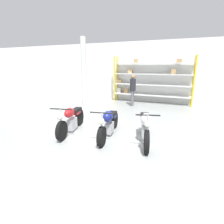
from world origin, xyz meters
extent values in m
plane|color=#9EA3A0|center=(0.00, 0.00, 0.00)|extent=(30.00, 30.00, 0.00)
cube|color=white|center=(0.00, 6.08, 1.80)|extent=(30.00, 0.08, 3.60)
cylinder|color=yellow|center=(-1.95, 5.44, 1.37)|extent=(0.08, 0.08, 2.73)
cylinder|color=yellow|center=(2.59, 5.44, 1.37)|extent=(0.08, 0.08, 2.73)
cylinder|color=yellow|center=(-1.95, 5.99, 1.37)|extent=(0.08, 0.08, 2.73)
cylinder|color=yellow|center=(2.59, 5.99, 1.37)|extent=(0.08, 0.08, 2.73)
cube|color=silver|center=(0.32, 5.72, 0.46)|extent=(4.54, 0.55, 0.05)
cube|color=silver|center=(0.32, 5.72, 1.08)|extent=(4.54, 0.55, 0.05)
cube|color=silver|center=(0.32, 5.72, 1.70)|extent=(4.54, 0.55, 0.05)
cube|color=silver|center=(0.32, 5.72, 2.32)|extent=(4.54, 0.55, 0.05)
cube|color=tan|center=(1.51, 5.65, 1.86)|extent=(0.24, 0.23, 0.28)
cube|color=#A87F51|center=(1.74, 5.81, 2.44)|extent=(0.29, 0.32, 0.19)
cube|color=tan|center=(-1.27, 5.82, 0.63)|extent=(0.24, 0.20, 0.30)
cube|color=tan|center=(-1.01, 5.73, 1.86)|extent=(0.28, 0.24, 0.26)
cube|color=tan|center=(-1.74, 5.85, 1.21)|extent=(0.28, 0.24, 0.22)
cube|color=silver|center=(-1.73, 5.83, 0.64)|extent=(0.24, 0.32, 0.32)
cube|color=tan|center=(-0.68, 5.76, 2.46)|extent=(0.20, 0.30, 0.22)
cylinder|color=silver|center=(-2.81, 3.33, 1.80)|extent=(0.28, 0.28, 3.60)
cylinder|color=black|center=(-1.12, -0.84, 0.31)|extent=(0.23, 0.62, 0.61)
cylinder|color=black|center=(-1.41, 0.58, 0.31)|extent=(0.23, 0.62, 0.61)
cube|color=#ADADB2|center=(-1.28, -0.08, 0.28)|extent=(0.28, 0.47, 0.37)
ellipsoid|color=#B2191E|center=(-1.24, -0.25, 0.71)|extent=(0.37, 0.57, 0.32)
cube|color=black|center=(-1.36, 0.31, 0.66)|extent=(0.33, 0.59, 0.10)
cube|color=#B2191E|center=(-1.36, 0.33, 0.57)|extent=(0.26, 0.42, 0.12)
cylinder|color=#ADADB2|center=(-1.13, -0.82, 0.64)|extent=(0.06, 0.06, 0.66)
sphere|color=silver|center=(-1.11, -0.89, 0.77)|extent=(0.21, 0.21, 0.21)
cylinder|color=black|center=(-1.13, -0.79, 0.97)|extent=(0.70, 0.18, 0.04)
cylinder|color=black|center=(0.16, -0.73, 0.29)|extent=(0.20, 0.59, 0.58)
cylinder|color=black|center=(-0.07, 0.81, 0.29)|extent=(0.20, 0.59, 0.58)
cube|color=#ADADB2|center=(0.04, 0.09, 0.26)|extent=(0.27, 0.43, 0.33)
ellipsoid|color=navy|center=(0.06, -0.08, 0.68)|extent=(0.36, 0.53, 0.35)
cube|color=black|center=(-0.01, 0.43, 0.63)|extent=(0.31, 0.52, 0.10)
cube|color=navy|center=(-0.03, 0.54, 0.54)|extent=(0.26, 0.37, 0.12)
cylinder|color=#ADADB2|center=(0.15, -0.71, 0.62)|extent=(0.06, 0.06, 0.67)
sphere|color=silver|center=(0.16, -0.78, 0.75)|extent=(0.20, 0.20, 0.20)
cylinder|color=black|center=(0.15, -0.68, 0.96)|extent=(0.67, 0.13, 0.04)
cylinder|color=black|center=(1.39, -0.65, 0.31)|extent=(0.27, 0.63, 0.62)
cylinder|color=black|center=(1.02, 0.71, 0.31)|extent=(0.27, 0.63, 0.62)
cube|color=#ADADB2|center=(1.19, 0.08, 0.28)|extent=(0.32, 0.55, 0.43)
ellipsoid|color=silver|center=(1.24, -0.08, 0.73)|extent=(0.41, 0.51, 0.36)
cube|color=black|center=(1.10, 0.41, 0.68)|extent=(0.39, 0.60, 0.10)
cube|color=silver|center=(1.09, 0.47, 0.59)|extent=(0.31, 0.43, 0.12)
cylinder|color=#ADADB2|center=(1.39, -0.63, 0.66)|extent=(0.06, 0.06, 0.70)
sphere|color=silver|center=(1.41, -0.69, 0.80)|extent=(0.16, 0.16, 0.16)
cylinder|color=black|center=(1.38, -0.60, 1.01)|extent=(0.60, 0.20, 0.04)
cylinder|color=#595960|center=(-0.47, 4.57, 0.42)|extent=(0.13, 0.13, 0.83)
cylinder|color=#595960|center=(-0.46, 4.39, 0.42)|extent=(0.13, 0.13, 0.83)
cylinder|color=#232328|center=(-0.47, 4.48, 1.16)|extent=(0.35, 0.35, 0.66)
sphere|color=#9E7051|center=(-0.47, 4.48, 1.61)|extent=(0.23, 0.23, 0.23)
camera|label=1|loc=(2.16, -4.79, 2.21)|focal=28.00mm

